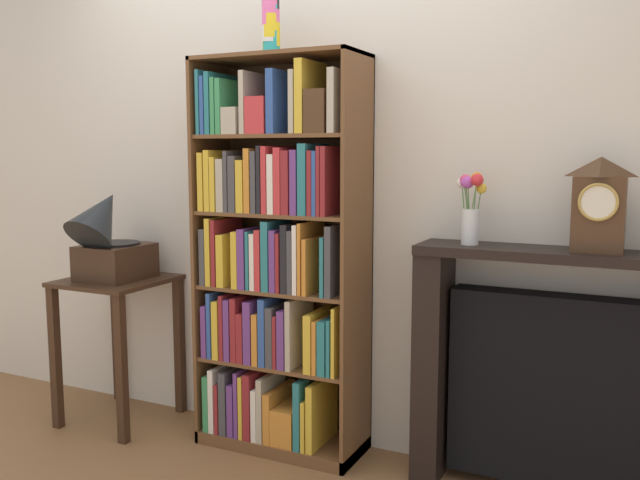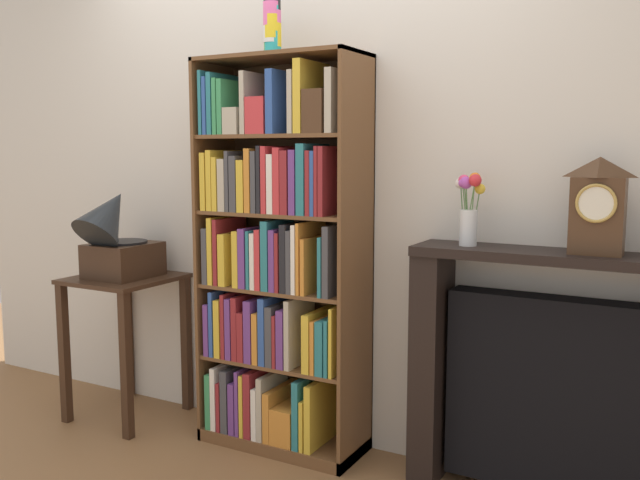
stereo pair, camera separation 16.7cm
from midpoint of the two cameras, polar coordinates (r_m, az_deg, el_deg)
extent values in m
cube|color=brown|center=(3.39, -5.66, -17.61)|extent=(8.01, 6.40, 0.02)
cube|color=silver|center=(3.28, -0.28, 5.75)|extent=(5.01, 0.08, 2.66)
cube|color=brown|center=(3.43, -10.37, -1.01)|extent=(0.02, 0.34, 1.86)
cube|color=brown|center=(3.04, 1.57, -1.96)|extent=(0.02, 0.34, 1.86)
cube|color=#4C311C|center=(3.36, -3.33, -1.07)|extent=(0.80, 0.01, 1.86)
cube|color=brown|center=(3.21, -4.95, 15.00)|extent=(0.80, 0.34, 0.02)
cube|color=brown|center=(3.47, -4.60, -16.28)|extent=(0.80, 0.34, 0.06)
cube|color=#388E56|center=(3.56, -9.80, -12.84)|extent=(0.03, 0.25, 0.28)
cube|color=white|center=(3.52, -9.46, -12.70)|extent=(0.03, 0.23, 0.31)
cube|color=maroon|center=(3.54, -8.76, -13.18)|extent=(0.02, 0.29, 0.25)
cube|color=#424247|center=(3.50, -8.39, -12.84)|extent=(0.04, 0.27, 0.31)
cube|color=#663884|center=(3.50, -7.66, -13.34)|extent=(0.03, 0.29, 0.26)
cube|color=#663884|center=(3.46, -7.29, -12.97)|extent=(0.02, 0.27, 0.32)
cube|color=gold|center=(3.45, -6.95, -13.19)|extent=(0.02, 0.27, 0.31)
cube|color=maroon|center=(3.44, -6.41, -13.14)|extent=(0.04, 0.28, 0.32)
cube|color=white|center=(3.43, -5.85, -13.81)|extent=(0.03, 0.27, 0.25)
cube|color=#B2A893|center=(3.39, -5.56, -13.55)|extent=(0.03, 0.24, 0.31)
cube|color=orange|center=(3.39, -4.86, -14.10)|extent=(0.03, 0.27, 0.24)
cube|color=orange|center=(3.36, -3.75, -14.92)|extent=(0.12, 0.25, 0.17)
cube|color=teal|center=(3.30, -2.46, -13.95)|extent=(0.03, 0.26, 0.32)
cube|color=gold|center=(3.30, -2.04, -14.79)|extent=(0.02, 0.24, 0.24)
cube|color=gold|center=(3.28, -1.34, -14.15)|extent=(0.03, 0.28, 0.31)
cube|color=brown|center=(3.33, -4.67, -10.05)|extent=(0.76, 0.32, 0.02)
cube|color=#663884|center=(3.44, -10.08, -7.23)|extent=(0.03, 0.22, 0.25)
cube|color=#2D519E|center=(3.42, -9.62, -6.75)|extent=(0.02, 0.24, 0.32)
cube|color=gold|center=(3.40, -9.17, -7.13)|extent=(0.03, 0.23, 0.28)
cube|color=maroon|center=(3.39, -8.53, -6.90)|extent=(0.02, 0.26, 0.31)
cube|color=#663884|center=(3.38, -8.00, -7.07)|extent=(0.03, 0.28, 0.30)
cube|color=maroon|center=(3.35, -7.65, -7.13)|extent=(0.03, 0.24, 0.31)
cube|color=maroon|center=(3.35, -6.96, -7.70)|extent=(0.03, 0.28, 0.24)
cube|color=#663884|center=(3.31, -6.46, -7.33)|extent=(0.04, 0.26, 0.30)
cube|color=orange|center=(3.31, -5.68, -7.81)|extent=(0.03, 0.30, 0.24)
cube|color=#2D519E|center=(3.27, -5.26, -7.33)|extent=(0.03, 0.26, 0.32)
cube|color=#424247|center=(3.24, -4.83, -7.78)|extent=(0.04, 0.23, 0.28)
cube|color=maroon|center=(3.25, -4.20, -8.07)|extent=(0.02, 0.27, 0.25)
cube|color=#663884|center=(3.23, -3.76, -7.94)|extent=(0.04, 0.26, 0.27)
cube|color=#B2A893|center=(3.20, -3.24, -7.63)|extent=(0.03, 0.24, 0.32)
cube|color=gold|center=(3.17, -1.59, -8.27)|extent=(0.04, 0.26, 0.27)
cube|color=orange|center=(3.14, -1.18, -8.63)|extent=(0.02, 0.22, 0.24)
cube|color=teal|center=(3.15, -0.34, -8.53)|extent=(0.04, 0.29, 0.25)
cube|color=teal|center=(3.11, -0.02, -8.67)|extent=(0.02, 0.23, 0.26)
cube|color=gold|center=(3.11, 0.56, -8.12)|extent=(0.02, 0.28, 0.31)
cube|color=brown|center=(3.24, -4.74, -4.05)|extent=(0.76, 0.32, 0.02)
cube|color=#424247|center=(3.38, -10.04, -1.20)|extent=(0.03, 0.26, 0.27)
cube|color=gold|center=(3.37, -9.45, -0.76)|extent=(0.03, 0.29, 0.32)
cube|color=maroon|center=(3.33, -9.21, -0.89)|extent=(0.02, 0.25, 0.32)
cube|color=gold|center=(3.34, -8.46, -1.46)|extent=(0.04, 0.29, 0.25)
cube|color=gold|center=(3.27, -7.63, -1.47)|extent=(0.03, 0.23, 0.27)
cube|color=#663884|center=(3.24, -7.10, -1.40)|extent=(0.04, 0.23, 0.28)
cube|color=teal|center=(3.25, -6.36, -1.46)|extent=(0.02, 0.28, 0.27)
cube|color=white|center=(3.22, -6.19, -1.63)|extent=(0.02, 0.23, 0.26)
cube|color=#C63338|center=(3.22, -5.57, -1.45)|extent=(0.03, 0.27, 0.28)
cube|color=teal|center=(3.18, -5.15, -1.18)|extent=(0.04, 0.24, 0.32)
cube|color=#663884|center=(3.16, -4.54, -1.57)|extent=(0.03, 0.24, 0.28)
cube|color=maroon|center=(3.17, -3.86, -1.64)|extent=(0.02, 0.29, 0.27)
cube|color=black|center=(3.14, -3.53, -1.37)|extent=(0.03, 0.25, 0.31)
cube|color=#424247|center=(3.14, -2.88, -1.58)|extent=(0.02, 0.29, 0.29)
cube|color=white|center=(3.12, -2.55, -1.40)|extent=(0.02, 0.28, 0.31)
cube|color=orange|center=(3.10, -2.29, -1.38)|extent=(0.02, 0.25, 0.32)
cube|color=orange|center=(3.08, -1.97, -2.06)|extent=(0.02, 0.23, 0.25)
cube|color=teal|center=(3.07, -0.28, -1.98)|extent=(0.02, 0.29, 0.27)
cube|color=#424247|center=(3.03, -0.04, -1.64)|extent=(0.03, 0.24, 0.31)
cube|color=brown|center=(3.19, -4.80, 2.23)|extent=(0.76, 0.32, 0.02)
cube|color=gold|center=(3.34, -10.29, 4.86)|extent=(0.03, 0.24, 0.27)
cube|color=gold|center=(3.32, -9.68, 4.97)|extent=(0.03, 0.26, 0.28)
cube|color=gold|center=(3.32, -9.06, 4.70)|extent=(0.03, 0.29, 0.25)
cube|color=#B2A893|center=(3.28, -8.64, 4.61)|extent=(0.04, 0.26, 0.24)
cube|color=#424247|center=(3.26, -8.19, 4.92)|extent=(0.02, 0.26, 0.28)
cube|color=#424247|center=(3.24, -7.74, 4.72)|extent=(0.04, 0.25, 0.26)
cube|color=gold|center=(3.22, -7.18, 4.53)|extent=(0.04, 0.24, 0.24)
cube|color=orange|center=(3.21, -6.36, 5.01)|extent=(0.03, 0.28, 0.29)
cube|color=#424247|center=(3.17, -6.13, 4.88)|extent=(0.03, 0.23, 0.28)
cube|color=black|center=(3.16, -5.61, 5.09)|extent=(0.02, 0.25, 0.30)
cube|color=#C63338|center=(3.16, -5.07, 5.08)|extent=(0.03, 0.26, 0.30)
cube|color=white|center=(3.15, -4.49, 4.75)|extent=(0.03, 0.28, 0.27)
cube|color=#C63338|center=(3.11, -4.20, 4.99)|extent=(0.03, 0.23, 0.30)
cube|color=maroon|center=(3.11, -3.31, 4.89)|extent=(0.04, 0.29, 0.28)
cube|color=#663884|center=(3.07, -2.87, 4.88)|extent=(0.03, 0.23, 0.29)
cube|color=teal|center=(3.05, -2.15, 5.12)|extent=(0.04, 0.24, 0.31)
cube|color=maroon|center=(3.03, -1.58, 4.82)|extent=(0.02, 0.23, 0.28)
cube|color=#2D519E|center=(3.05, -0.94, 4.83)|extent=(0.02, 0.29, 0.28)
cube|color=maroon|center=(3.02, -0.76, 5.00)|extent=(0.02, 0.25, 0.30)
cube|color=maroon|center=(3.01, -0.41, 4.98)|extent=(0.02, 0.24, 0.30)
cube|color=brown|center=(3.18, -4.87, 8.63)|extent=(0.76, 0.32, 0.02)
cube|color=teal|center=(3.36, -10.31, 11.14)|extent=(0.02, 0.28, 0.30)
cube|color=#2D519E|center=(3.34, -10.08, 10.92)|extent=(0.02, 0.25, 0.27)
cube|color=teal|center=(3.33, -9.59, 11.09)|extent=(0.02, 0.27, 0.28)
cube|color=#388E56|center=(3.32, -9.06, 10.89)|extent=(0.02, 0.29, 0.26)
cube|color=#388E56|center=(3.30, -8.63, 10.87)|extent=(0.03, 0.29, 0.25)
cube|color=#B2A893|center=(3.23, -8.22, 9.80)|extent=(0.08, 0.20, 0.12)
cube|color=#B2A893|center=(3.22, -6.84, 11.23)|extent=(0.03, 0.27, 0.28)
cube|color=#C63338|center=(3.16, -6.04, 10.27)|extent=(0.10, 0.22, 0.16)
cube|color=#2D519E|center=(3.14, -4.71, 11.37)|extent=(0.04, 0.24, 0.28)
cube|color=#B2A893|center=(3.08, -3.09, 11.38)|extent=(0.02, 0.22, 0.27)
cube|color=gold|center=(3.08, -2.27, 11.80)|extent=(0.04, 0.27, 0.32)
cube|color=#472D1C|center=(3.03, -1.12, 10.64)|extent=(0.10, 0.25, 0.19)
cube|color=#B2A893|center=(2.99, 0.15, 11.50)|extent=(0.03, 0.23, 0.27)
cylinder|color=#28B2B7|center=(3.22, -5.64, 16.07)|extent=(0.08, 0.08, 0.10)
cylinder|color=green|center=(3.22, -5.65, 16.39)|extent=(0.08, 0.08, 0.10)
cylinder|color=yellow|center=(3.22, -5.62, 16.72)|extent=(0.08, 0.08, 0.10)
cylinder|color=white|center=(3.23, -5.71, 17.06)|extent=(0.08, 0.08, 0.10)
cylinder|color=yellow|center=(3.23, -5.70, 17.39)|extent=(0.08, 0.08, 0.10)
cylinder|color=pink|center=(3.23, -5.66, 17.71)|extent=(0.08, 0.08, 0.10)
cylinder|color=#28B2B7|center=(3.24, -5.71, 18.04)|extent=(0.08, 0.08, 0.10)
cylinder|color=pink|center=(3.24, -5.73, 18.37)|extent=(0.08, 0.08, 0.10)
cylinder|color=black|center=(3.24, -5.69, 18.69)|extent=(0.08, 0.08, 0.10)
cube|color=#382316|center=(3.74, -17.91, -3.26)|extent=(0.50, 0.52, 0.02)
cube|color=#382316|center=(3.83, -22.47, -9.10)|extent=(0.04, 0.04, 0.74)
cube|color=#382316|center=(3.52, -17.62, -10.31)|extent=(0.04, 0.04, 0.74)
cube|color=#382316|center=(4.13, -17.73, -7.69)|extent=(0.04, 0.04, 0.74)
cube|color=#382316|center=(3.85, -12.92, -8.64)|extent=(0.04, 0.04, 0.74)
cube|color=#382316|center=(3.72, -17.97, -1.74)|extent=(0.30, 0.33, 0.18)
cylinder|color=black|center=(3.71, -18.03, -0.28)|extent=(0.25, 0.25, 0.01)
cylinder|color=#1E2328|center=(3.67, -18.59, -0.01)|extent=(0.03, 0.03, 0.06)
cone|color=#1E2328|center=(3.63, -19.17, 1.96)|extent=(0.25, 0.37, 0.38)
cube|color=black|center=(2.82, 18.83, -1.26)|extent=(1.23, 0.27, 0.04)
cube|color=black|center=(3.05, 7.83, -10.30)|extent=(0.12, 0.24, 1.00)
cube|color=black|center=(2.99, 18.47, -12.00)|extent=(0.95, 0.14, 0.80)
cube|color=#472D1C|center=(2.79, 20.72, 1.99)|extent=(0.19, 0.12, 0.29)
pyramid|color=#472D1C|center=(2.78, 20.89, 5.76)|extent=(0.19, 0.12, 0.08)
cylinder|color=silver|center=(2.72, 20.65, 2.98)|extent=(0.13, 0.01, 0.13)
torus|color=#B79347|center=(2.72, 20.65, 2.98)|extent=(0.15, 0.01, 0.15)
cylinder|color=silver|center=(2.88, 10.85, 1.08)|extent=(0.07, 0.07, 0.15)
cylinder|color=#4C753D|center=(2.87, 10.97, 2.41)|extent=(0.04, 0.01, 0.26)
sphere|color=red|center=(2.85, 11.40, 4.94)|extent=(0.05, 0.05, 0.05)
cylinder|color=#4C753D|center=(2.88, 10.62, 2.31)|extent=(0.04, 0.02, 0.24)
sphere|color=#B24CB7|center=(2.88, 10.36, 4.73)|extent=(0.03, 0.03, 0.03)
cylinder|color=#4C753D|center=(2.89, 10.71, 2.43)|extent=(0.05, 0.05, 0.25)
sphere|color=#EA4275|center=(2.91, 10.47, 4.96)|extent=(0.05, 0.05, 0.05)
cylinder|color=#4C753D|center=(2.90, 11.42, 2.09)|extent=(0.03, 0.03, 0.22)
sphere|color=yellow|center=(2.90, 11.75, 4.25)|extent=(0.04, 0.04, 0.04)
cylinder|color=#4C753D|center=(2.88, 10.76, 2.33)|extent=(0.03, 0.03, 0.24)
sphere|color=#B24CB7|center=(2.88, 10.65, 4.76)|extent=(0.05, 0.05, 0.05)
cylinder|color=#4C753D|center=(2.90, 10.36, 2.33)|extent=(0.04, 0.05, 0.24)
sphere|color=silver|center=(2.92, 10.19, 4.73)|extent=(0.05, 0.05, 0.05)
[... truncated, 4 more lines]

